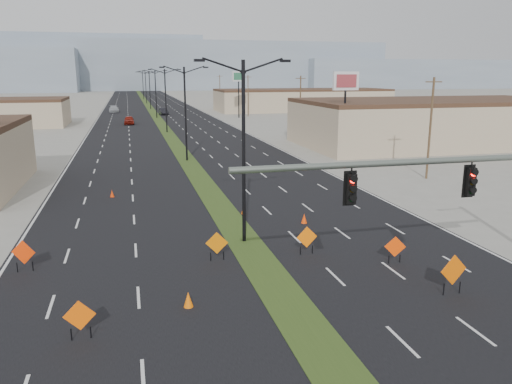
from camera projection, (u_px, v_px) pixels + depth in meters
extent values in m
plane|color=gray|center=(323.00, 353.00, 16.98)|extent=(600.00, 600.00, 0.00)
cube|color=black|center=(156.00, 116.00, 111.27)|extent=(25.00, 400.00, 0.02)
cube|color=#32491A|center=(156.00, 116.00, 111.27)|extent=(2.00, 400.00, 0.04)
cube|color=tan|center=(435.00, 124.00, 66.94)|extent=(36.00, 18.00, 5.50)
cube|color=tan|center=(302.00, 101.00, 129.24)|extent=(44.00, 16.00, 5.00)
cube|color=gray|center=(202.00, 66.00, 306.22)|extent=(220.00, 50.00, 28.00)
cube|color=gray|center=(414.00, 74.00, 331.55)|extent=(160.00, 50.00, 18.00)
cube|color=gray|center=(85.00, 63.00, 307.81)|extent=(140.00, 50.00, 32.00)
cylinder|color=slate|center=(438.00, 161.00, 18.71)|extent=(16.00, 0.24, 0.24)
cube|color=black|center=(351.00, 189.00, 18.07)|extent=(0.50, 0.28, 1.30)
sphere|color=#FF0C05|center=(353.00, 180.00, 17.84)|extent=(0.22, 0.22, 0.22)
cube|color=black|center=(470.00, 182.00, 19.27)|extent=(0.50, 0.28, 1.30)
sphere|color=#FF0C05|center=(474.00, 173.00, 19.04)|extent=(0.22, 0.22, 0.22)
cylinder|color=black|center=(244.00, 154.00, 27.14)|extent=(0.20, 0.20, 10.00)
cube|color=black|center=(199.00, 60.00, 25.45)|extent=(0.55, 0.24, 0.14)
cube|color=black|center=(285.00, 61.00, 26.55)|extent=(0.55, 0.24, 0.14)
cylinder|color=black|center=(186.00, 115.00, 53.54)|extent=(0.20, 0.20, 10.00)
cube|color=black|center=(162.00, 67.00, 51.85)|extent=(0.55, 0.24, 0.14)
cube|color=black|center=(206.00, 67.00, 52.95)|extent=(0.55, 0.24, 0.14)
cylinder|color=black|center=(166.00, 101.00, 79.94)|extent=(0.20, 0.20, 10.00)
cube|color=black|center=(150.00, 69.00, 78.25)|extent=(0.55, 0.24, 0.14)
cube|color=black|center=(179.00, 70.00, 79.35)|extent=(0.55, 0.24, 0.14)
cylinder|color=black|center=(156.00, 94.00, 106.34)|extent=(0.20, 0.20, 10.00)
cube|color=black|center=(144.00, 71.00, 104.65)|extent=(0.55, 0.24, 0.14)
cube|color=black|center=(166.00, 71.00, 105.75)|extent=(0.55, 0.24, 0.14)
cylinder|color=black|center=(150.00, 90.00, 132.74)|extent=(0.20, 0.20, 10.00)
cube|color=black|center=(140.00, 71.00, 131.05)|extent=(0.55, 0.24, 0.14)
cube|color=black|center=(158.00, 71.00, 132.15)|extent=(0.55, 0.24, 0.14)
cylinder|color=black|center=(146.00, 88.00, 159.15)|extent=(0.20, 0.20, 10.00)
cube|color=black|center=(138.00, 72.00, 157.45)|extent=(0.55, 0.24, 0.14)
cube|color=black|center=(152.00, 72.00, 158.55)|extent=(0.55, 0.24, 0.14)
cylinder|color=black|center=(143.00, 86.00, 185.55)|extent=(0.20, 0.20, 10.00)
cube|color=black|center=(136.00, 72.00, 183.85)|extent=(0.55, 0.24, 0.14)
cube|color=black|center=(149.00, 72.00, 184.95)|extent=(0.55, 0.24, 0.14)
cylinder|color=#4C3823|center=(430.00, 129.00, 44.32)|extent=(0.20, 0.20, 9.00)
cube|color=#4C3823|center=(434.00, 82.00, 43.37)|extent=(1.60, 0.10, 0.10)
cylinder|color=#4C3823|center=(300.00, 105.00, 77.32)|extent=(0.20, 0.20, 9.00)
cube|color=#4C3823|center=(301.00, 78.00, 76.37)|extent=(1.60, 0.10, 0.10)
cylinder|color=#4C3823|center=(248.00, 96.00, 110.32)|extent=(0.20, 0.20, 9.00)
cube|color=#4C3823|center=(248.00, 77.00, 109.37)|extent=(1.60, 0.10, 0.10)
cylinder|color=#4C3823|center=(220.00, 91.00, 143.32)|extent=(0.20, 0.20, 9.00)
cube|color=#4C3823|center=(220.00, 76.00, 142.37)|extent=(1.60, 0.10, 0.10)
imported|color=maroon|center=(129.00, 120.00, 93.79)|extent=(1.88, 4.61, 1.57)
imported|color=black|center=(163.00, 111.00, 115.66)|extent=(2.03, 4.80, 1.54)
imported|color=#A4A8AE|center=(114.00, 109.00, 123.01)|extent=(2.51, 5.65, 1.61)
cube|color=red|center=(23.00, 252.00, 23.76)|extent=(1.13, 0.46, 1.20)
cylinder|color=black|center=(17.00, 268.00, 23.85)|extent=(0.05, 0.05, 0.50)
cylinder|color=black|center=(33.00, 266.00, 24.01)|extent=(0.05, 0.05, 0.50)
cube|color=#F15705|center=(79.00, 315.00, 17.66)|extent=(1.13, 0.05, 1.13)
cylinder|color=black|center=(71.00, 335.00, 17.74)|extent=(0.05, 0.05, 0.47)
cylinder|color=black|center=(91.00, 332.00, 17.90)|extent=(0.05, 0.05, 0.47)
cube|color=#D56704|center=(217.00, 243.00, 25.20)|extent=(1.14, 0.20, 1.14)
cylinder|color=black|center=(211.00, 257.00, 25.29)|extent=(0.05, 0.05, 0.48)
cylinder|color=black|center=(224.00, 256.00, 25.44)|extent=(0.05, 0.05, 0.48)
cube|color=#FF6905|center=(307.00, 237.00, 26.10)|extent=(1.14, 0.09, 1.14)
cylinder|color=black|center=(301.00, 251.00, 26.18)|extent=(0.05, 0.05, 0.48)
cylinder|color=black|center=(312.00, 249.00, 26.34)|extent=(0.05, 0.05, 0.48)
cube|color=#E05904|center=(454.00, 270.00, 21.26)|extent=(1.35, 0.23, 1.36)
cylinder|color=black|center=(444.00, 289.00, 21.36)|extent=(0.05, 0.05, 0.57)
cylinder|color=black|center=(460.00, 287.00, 21.55)|extent=(0.05, 0.05, 0.57)
cube|color=#FF4205|center=(395.00, 247.00, 24.86)|extent=(1.02, 0.35, 1.06)
cylinder|color=black|center=(389.00, 260.00, 24.94)|extent=(0.05, 0.05, 0.44)
cylinder|color=black|center=(400.00, 259.00, 25.09)|extent=(0.05, 0.05, 0.44)
cone|color=#FF6B05|center=(188.00, 300.00, 20.27)|extent=(0.49, 0.49, 0.66)
cone|color=#E55604|center=(243.00, 210.00, 33.77)|extent=(0.43, 0.43, 0.54)
cone|color=#F63D05|center=(304.00, 219.00, 31.67)|extent=(0.45, 0.45, 0.64)
cone|color=red|center=(112.00, 194.00, 38.41)|extent=(0.42, 0.42, 0.57)
cylinder|color=black|center=(344.00, 122.00, 57.28)|extent=(0.24, 0.24, 7.88)
cube|color=white|center=(346.00, 81.00, 56.22)|extent=(3.12, 0.52, 2.07)
cube|color=#A0353B|center=(347.00, 81.00, 56.03)|extent=(2.49, 0.18, 1.45)
cylinder|color=black|center=(239.00, 99.00, 107.58)|extent=(0.24, 0.24, 8.12)
cube|color=white|center=(239.00, 76.00, 106.50)|extent=(3.09, 1.57, 2.14)
cube|color=#2D714D|center=(239.00, 76.00, 106.31)|extent=(2.38, 1.05, 1.50)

